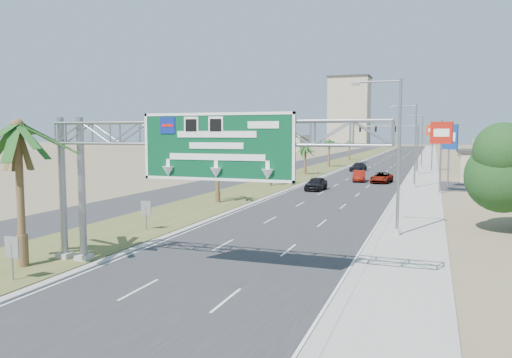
{
  "coord_description": "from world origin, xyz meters",
  "views": [
    {
      "loc": [
        9.53,
        -10.68,
        6.59
      ],
      "look_at": [
        0.8,
        13.86,
        4.2
      ],
      "focal_mm": 35.0,
      "sensor_mm": 36.0,
      "label": 1
    }
  ],
  "objects_px": {
    "pole_sign_red_far": "(433,134)",
    "pole_sign_blue": "(449,140)",
    "palm_near": "(17,126)",
    "signal_mast": "(404,144)",
    "sign_gantry": "(189,145)",
    "car_far": "(358,167)",
    "car_mid_lane": "(359,176)",
    "car_left_lane": "(316,184)",
    "pole_sign_red_near": "(441,136)",
    "car_right_lane": "(382,178)"
  },
  "relations": [
    {
      "from": "pole_sign_red_far",
      "to": "pole_sign_blue",
      "type": "bearing_deg",
      "value": -86.05
    },
    {
      "from": "palm_near",
      "to": "signal_mast",
      "type": "bearing_deg",
      "value": 77.34
    },
    {
      "from": "sign_gantry",
      "to": "pole_sign_blue",
      "type": "bearing_deg",
      "value": 74.15
    },
    {
      "from": "pole_sign_blue",
      "to": "pole_sign_red_far",
      "type": "bearing_deg",
      "value": 93.95
    },
    {
      "from": "car_far",
      "to": "pole_sign_blue",
      "type": "distance_m",
      "value": 27.65
    },
    {
      "from": "palm_near",
      "to": "car_mid_lane",
      "type": "relative_size",
      "value": 1.83
    },
    {
      "from": "car_mid_lane",
      "to": "pole_sign_blue",
      "type": "bearing_deg",
      "value": -28.31
    },
    {
      "from": "car_left_lane",
      "to": "pole_sign_red_near",
      "type": "distance_m",
      "value": 14.61
    },
    {
      "from": "pole_sign_red_far",
      "to": "car_far",
      "type": "bearing_deg",
      "value": -157.01
    },
    {
      "from": "car_far",
      "to": "pole_sign_red_far",
      "type": "height_order",
      "value": "pole_sign_red_far"
    },
    {
      "from": "pole_sign_blue",
      "to": "pole_sign_red_far",
      "type": "height_order",
      "value": "pole_sign_red_far"
    },
    {
      "from": "car_right_lane",
      "to": "pole_sign_red_near",
      "type": "relative_size",
      "value": 0.62
    },
    {
      "from": "car_left_lane",
      "to": "car_far",
      "type": "xyz_separation_m",
      "value": [
        0.46,
        31.1,
        -0.03
      ]
    },
    {
      "from": "signal_mast",
      "to": "pole_sign_red_far",
      "type": "xyz_separation_m",
      "value": [
        4.17,
        9.91,
        1.65
      ]
    },
    {
      "from": "car_right_lane",
      "to": "pole_sign_blue",
      "type": "bearing_deg",
      "value": -17.21
    },
    {
      "from": "sign_gantry",
      "to": "car_right_lane",
      "type": "distance_m",
      "value": 47.64
    },
    {
      "from": "car_left_lane",
      "to": "pole_sign_red_near",
      "type": "height_order",
      "value": "pole_sign_red_near"
    },
    {
      "from": "palm_near",
      "to": "pole_sign_red_near",
      "type": "bearing_deg",
      "value": 63.58
    },
    {
      "from": "car_right_lane",
      "to": "pole_sign_red_near",
      "type": "xyz_separation_m",
      "value": [
        7.15,
        -9.79,
        5.56
      ]
    },
    {
      "from": "sign_gantry",
      "to": "pole_sign_blue",
      "type": "height_order",
      "value": "pole_sign_blue"
    },
    {
      "from": "palm_near",
      "to": "pole_sign_red_far",
      "type": "bearing_deg",
      "value": 75.91
    },
    {
      "from": "car_mid_lane",
      "to": "pole_sign_red_far",
      "type": "bearing_deg",
      "value": 62.64
    },
    {
      "from": "car_left_lane",
      "to": "pole_sign_red_far",
      "type": "relative_size",
      "value": 0.55
    },
    {
      "from": "sign_gantry",
      "to": "car_right_lane",
      "type": "height_order",
      "value": "sign_gantry"
    },
    {
      "from": "sign_gantry",
      "to": "signal_mast",
      "type": "distance_m",
      "value": 62.37
    },
    {
      "from": "car_mid_lane",
      "to": "car_far",
      "type": "relative_size",
      "value": 0.9
    },
    {
      "from": "car_left_lane",
      "to": "car_mid_lane",
      "type": "distance_m",
      "value": 12.78
    },
    {
      "from": "signal_mast",
      "to": "pole_sign_red_far",
      "type": "relative_size",
      "value": 1.25
    },
    {
      "from": "sign_gantry",
      "to": "car_mid_lane",
      "type": "bearing_deg",
      "value": 88.65
    },
    {
      "from": "sign_gantry",
      "to": "pole_sign_red_near",
      "type": "bearing_deg",
      "value": 73.06
    },
    {
      "from": "car_mid_lane",
      "to": "pole_sign_red_near",
      "type": "bearing_deg",
      "value": -52.58
    },
    {
      "from": "sign_gantry",
      "to": "car_left_lane",
      "type": "height_order",
      "value": "sign_gantry"
    },
    {
      "from": "car_mid_lane",
      "to": "car_far",
      "type": "height_order",
      "value": "car_mid_lane"
    },
    {
      "from": "car_left_lane",
      "to": "pole_sign_red_far",
      "type": "height_order",
      "value": "pole_sign_red_far"
    },
    {
      "from": "car_right_lane",
      "to": "pole_sign_red_near",
      "type": "height_order",
      "value": "pole_sign_red_near"
    },
    {
      "from": "pole_sign_red_far",
      "to": "car_mid_lane",
      "type": "bearing_deg",
      "value": -111.25
    },
    {
      "from": "signal_mast",
      "to": "car_right_lane",
      "type": "relative_size",
      "value": 2.06
    },
    {
      "from": "palm_near",
      "to": "car_mid_lane",
      "type": "xyz_separation_m",
      "value": [
        9.27,
        50.06,
        -6.18
      ]
    },
    {
      "from": "sign_gantry",
      "to": "palm_near",
      "type": "height_order",
      "value": "palm_near"
    },
    {
      "from": "palm_near",
      "to": "signal_mast",
      "type": "distance_m",
      "value": 65.6
    },
    {
      "from": "sign_gantry",
      "to": "car_right_lane",
      "type": "bearing_deg",
      "value": 84.87
    },
    {
      "from": "car_left_lane",
      "to": "pole_sign_blue",
      "type": "bearing_deg",
      "value": 32.24
    },
    {
      "from": "signal_mast",
      "to": "pole_sign_blue",
      "type": "height_order",
      "value": "signal_mast"
    },
    {
      "from": "car_mid_lane",
      "to": "pole_sign_red_far",
      "type": "distance_m",
      "value": 26.2
    },
    {
      "from": "car_mid_lane",
      "to": "pole_sign_red_near",
      "type": "distance_m",
      "value": 15.85
    },
    {
      "from": "car_mid_lane",
      "to": "car_right_lane",
      "type": "distance_m",
      "value": 3.25
    },
    {
      "from": "palm_near",
      "to": "car_left_lane",
      "type": "bearing_deg",
      "value": 80.85
    },
    {
      "from": "car_far",
      "to": "palm_near",
      "type": "bearing_deg",
      "value": -87.58
    },
    {
      "from": "pole_sign_blue",
      "to": "palm_near",
      "type": "bearing_deg",
      "value": -114.27
    },
    {
      "from": "palm_near",
      "to": "pole_sign_red_far",
      "type": "distance_m",
      "value": 76.18
    }
  ]
}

